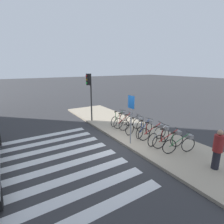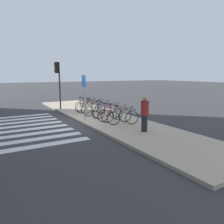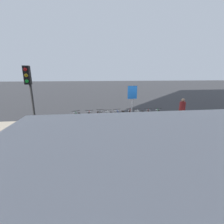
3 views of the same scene
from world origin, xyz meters
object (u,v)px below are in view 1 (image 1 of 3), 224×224
object	(u,v)px
parked_bicycle_4	(145,128)
pedestrian	(218,149)
parked_bicycle_8	(181,143)
parked_bicycle_0	(119,118)
parked_bicycle_6	(160,135)
parked_bicycle_1	(125,121)
sign_post	(131,112)
parked_bicycle_3	(136,126)
traffic_light	(89,87)
parked_bicycle_7	(170,139)
parked_bicycle_2	(132,123)
parked_bicycle_5	(154,132)

from	to	relation	value
parked_bicycle_4	pedestrian	distance (m)	3.81
parked_bicycle_4	parked_bicycle_8	xyz separation A→B (m)	(2.29, -0.03, 0.00)
parked_bicycle_8	parked_bicycle_0	bearing A→B (deg)	-178.88
parked_bicycle_6	parked_bicycle_1	bearing A→B (deg)	180.00
pedestrian	sign_post	bearing A→B (deg)	-159.14
parked_bicycle_1	parked_bicycle_3	world-z (taller)	same
pedestrian	traffic_light	xyz separation A→B (m)	(-7.90, -1.36, 1.55)
parked_bicycle_4	parked_bicycle_6	distance (m)	1.15
parked_bicycle_1	pedestrian	xyz separation A→B (m)	(5.50, 0.08, 0.36)
traffic_light	parked_bicycle_6	bearing A→B (deg)	13.72
parked_bicycle_3	parked_bicycle_7	bearing A→B (deg)	2.41
parked_bicycle_4	pedestrian	world-z (taller)	pedestrian
parked_bicycle_2	parked_bicycle_8	distance (m)	3.44
parked_bicycle_4	traffic_light	world-z (taller)	traffic_light
parked_bicycle_2	parked_bicycle_1	bearing A→B (deg)	-169.99
parked_bicycle_2	parked_bicycle_7	xyz separation A→B (m)	(2.85, -0.05, 0.00)
parked_bicycle_0	sign_post	xyz separation A→B (m)	(2.70, -1.20, 1.19)
parked_bicycle_0	parked_bicycle_5	bearing A→B (deg)	2.55
parked_bicycle_0	parked_bicycle_8	world-z (taller)	same
parked_bicycle_1	parked_bicycle_6	bearing A→B (deg)	-0.00
parked_bicycle_7	traffic_light	distance (m)	6.26
traffic_light	sign_post	distance (m)	4.53
parked_bicycle_1	parked_bicycle_4	size ratio (longest dim) A/B	1.03
parked_bicycle_0	parked_bicycle_8	distance (m)	4.63
parked_bicycle_5	parked_bicycle_2	bearing A→B (deg)	-179.99
parked_bicycle_0	sign_post	distance (m)	3.19
parked_bicycle_4	parked_bicycle_2	bearing A→B (deg)	179.24
traffic_light	sign_post	bearing A→B (deg)	0.70
parked_bicycle_1	parked_bicycle_5	xyz separation A→B (m)	(2.33, 0.10, 0.00)
parked_bicycle_0	traffic_light	size ratio (longest dim) A/B	0.46
parked_bicycle_2	parked_bicycle_8	bearing A→B (deg)	-0.68
parked_bicycle_2	parked_bicycle_7	distance (m)	2.85
parked_bicycle_3	parked_bicycle_8	bearing A→B (deg)	2.13
parked_bicycle_3	traffic_light	bearing A→B (deg)	-160.58
parked_bicycle_0	pedestrian	bearing A→B (deg)	1.01
parked_bicycle_5	pedestrian	size ratio (longest dim) A/B	1.00
parked_bicycle_1	parked_bicycle_4	xyz separation A→B (m)	(1.71, 0.08, 0.00)
parked_bicycle_5	parked_bicycle_6	world-z (taller)	same
parked_bicycle_0	parked_bicycle_1	bearing A→B (deg)	2.93
parked_bicycle_2	traffic_light	size ratio (longest dim) A/B	0.48
pedestrian	sign_post	xyz separation A→B (m)	(-3.43, -1.31, 0.83)
parked_bicycle_0	sign_post	size ratio (longest dim) A/B	0.63
parked_bicycle_2	parked_bicycle_7	bearing A→B (deg)	-1.04
parked_bicycle_5	parked_bicycle_6	bearing A→B (deg)	-10.61
parked_bicycle_0	parked_bicycle_2	bearing A→B (deg)	6.30
parked_bicycle_3	parked_bicycle_6	xyz separation A→B (m)	(1.76, 0.05, 0.00)
pedestrian	sign_post	distance (m)	3.76
parked_bicycle_7	sign_post	size ratio (longest dim) A/B	0.63
parked_bicycle_7	parked_bicycle_2	bearing A→B (deg)	178.96
pedestrian	parked_bicycle_7	bearing A→B (deg)	-179.23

